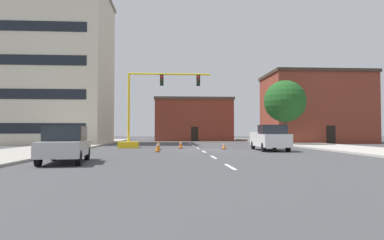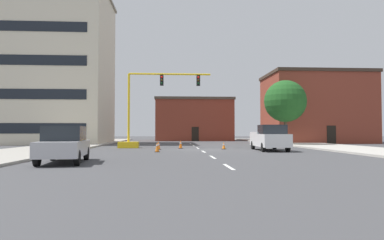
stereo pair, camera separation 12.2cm
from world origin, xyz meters
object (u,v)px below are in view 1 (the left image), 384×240
Objects in this scene: traffic_cone_roadside_b at (181,144)px; sedan_silver_near_left at (65,144)px; traffic_signal_gantry at (140,124)px; tree_right_mid at (285,101)px; pickup_truck_white at (270,138)px; traffic_cone_roadside_d at (159,145)px; traffic_cone_roadside_c at (158,147)px; traffic_cone_roadside_a at (224,146)px.

sedan_silver_near_left is at bearing -113.89° from traffic_cone_roadside_b.
traffic_signal_gantry is 16.26m from tree_right_mid.
sedan_silver_near_left is (-12.75, -9.74, -0.09)m from pickup_truck_white.
traffic_cone_roadside_d is at bearing 70.90° from sedan_silver_near_left.
tree_right_mid is 9.28× the size of traffic_cone_roadside_c.
traffic_cone_roadside_c is at bearing -145.34° from traffic_cone_roadside_a.
traffic_signal_gantry is at bearing 105.48° from traffic_cone_roadside_c.
pickup_truck_white is 7.35× the size of traffic_cone_roadside_b.
traffic_cone_roadside_d reaches higher than traffic_cone_roadside_a.
traffic_cone_roadside_b reaches higher than traffic_cone_roadside_d.
traffic_signal_gantry is at bearing 120.33° from traffic_cone_roadside_d.
sedan_silver_near_left is 12.45m from traffic_cone_roadside_d.
tree_right_mid is at bearing 40.96° from traffic_cone_roadside_c.
traffic_signal_gantry reaches higher than sedan_silver_near_left.
pickup_truck_white reaches higher than traffic_cone_roadside_b.
traffic_cone_roadside_d is (-13.43, -8.19, -4.43)m from tree_right_mid.
traffic_cone_roadside_c reaches higher than traffic_cone_roadside_a.
traffic_cone_roadside_d is at bearing -176.87° from traffic_cone_roadside_a.
traffic_cone_roadside_b is 2.49m from traffic_cone_roadside_d.
tree_right_mid is 10.11× the size of traffic_cone_roadside_d.
traffic_cone_roadside_c is 1.09× the size of traffic_cone_roadside_d.
traffic_signal_gantry reaches higher than traffic_cone_roadside_a.
traffic_cone_roadside_b is 0.98× the size of traffic_cone_roadside_c.
traffic_cone_roadside_a is at bearing 34.66° from traffic_cone_roadside_c.
pickup_truck_white is (10.46, -5.06, -1.23)m from traffic_signal_gantry.
traffic_cone_roadside_a is at bearing -20.58° from traffic_cone_roadside_b.
pickup_truck_white reaches higher than traffic_cone_roadside_d.
tree_right_mid is 1.51× the size of sedan_silver_near_left.
traffic_cone_roadside_b is at bearing -150.53° from tree_right_mid.
pickup_truck_white is 9.14× the size of traffic_cone_roadside_a.
tree_right_mid is 14.00m from traffic_cone_roadside_b.
sedan_silver_near_left is (-17.50, -19.94, -3.88)m from tree_right_mid.
traffic_cone_roadside_a is at bearing -135.32° from tree_right_mid.
traffic_cone_roadside_b is (3.64, -1.39, -1.84)m from traffic_signal_gantry.
traffic_cone_roadside_c is at bearing -74.52° from traffic_signal_gantry.
tree_right_mid is 26.81m from sedan_silver_near_left.
traffic_cone_roadside_a is 3.84m from traffic_cone_roadside_b.
traffic_cone_roadside_d is (-1.86, -1.65, -0.02)m from traffic_cone_roadside_b.
traffic_cone_roadside_c is at bearing 63.74° from sedan_silver_near_left.
traffic_signal_gantry is 3.98m from traffic_cone_roadside_d.
traffic_signal_gantry is at bearing -161.32° from tree_right_mid.
traffic_signal_gantry is 10.99× the size of traffic_cone_roadside_c.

